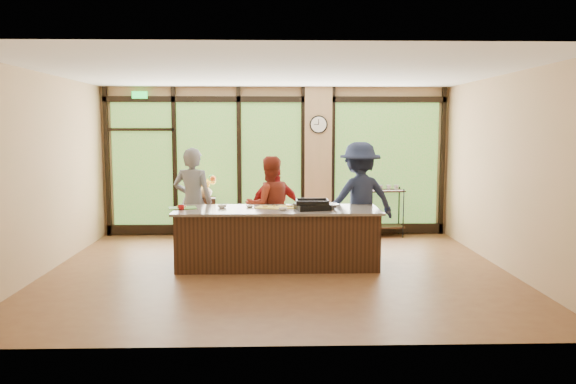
{
  "coord_description": "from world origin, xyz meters",
  "views": [
    {
      "loc": [
        -0.08,
        -8.41,
        2.18
      ],
      "look_at": [
        0.17,
        0.4,
        1.17
      ],
      "focal_mm": 35.0,
      "sensor_mm": 36.0,
      "label": 1
    }
  ],
  "objects": [
    {
      "name": "roasting_pan",
      "position": [
        0.54,
        0.18,
        0.96
      ],
      "size": [
        0.57,
        0.49,
        0.09
      ],
      "primitive_type": "cube",
      "rotation": [
        0.0,
        0.0,
        0.23
      ],
      "color": "black",
      "rests_on": "countertop"
    },
    {
      "name": "mixing_bowl",
      "position": [
        0.79,
        0.28,
        0.96
      ],
      "size": [
        0.43,
        0.43,
        0.08
      ],
      "primitive_type": "imported",
      "rotation": [
        0.0,
        0.0,
        0.42
      ],
      "color": "silver",
      "rests_on": "countertop"
    },
    {
      "name": "cutting_board_left",
      "position": [
        -1.5,
        0.38,
        0.93
      ],
      "size": [
        0.49,
        0.41,
        0.01
      ],
      "primitive_type": "cube",
      "rotation": [
        0.0,
        0.0,
        0.23
      ],
      "color": "#498B32",
      "rests_on": "countertop"
    },
    {
      "name": "island_base",
      "position": [
        0.0,
        0.3,
        0.44
      ],
      "size": [
        3.1,
        1.0,
        0.88
      ],
      "primitive_type": "cube",
      "color": "black",
      "rests_on": "floor"
    },
    {
      "name": "ceiling",
      "position": [
        0.0,
        0.0,
        3.0
      ],
      "size": [
        7.0,
        7.0,
        0.0
      ],
      "primitive_type": "plane",
      "rotation": [
        3.14,
        0.0,
        0.0
      ],
      "color": "silver",
      "rests_on": "back_wall"
    },
    {
      "name": "wall_clock",
      "position": [
        0.85,
        2.87,
        2.25
      ],
      "size": [
        0.36,
        0.04,
        0.36
      ],
      "color": "black",
      "rests_on": "window_wall"
    },
    {
      "name": "back_wall",
      "position": [
        0.0,
        3.0,
        1.5
      ],
      "size": [
        7.0,
        0.0,
        7.0
      ],
      "primitive_type": "plane",
      "rotation": [
        1.57,
        0.0,
        0.0
      ],
      "color": "tan",
      "rests_on": "floor"
    },
    {
      "name": "red_ramekin",
      "position": [
        -1.49,
        0.21,
        0.96
      ],
      "size": [
        0.11,
        0.11,
        0.08
      ],
      "primitive_type": "imported",
      "rotation": [
        0.0,
        0.0,
        -0.13
      ],
      "color": "#A81011",
      "rests_on": "countertop"
    },
    {
      "name": "cook_left",
      "position": [
        -1.43,
        1.08,
        0.93
      ],
      "size": [
        0.75,
        0.57,
        1.86
      ],
      "primitive_type": "imported",
      "rotation": [
        0.0,
        0.0,
        2.94
      ],
      "color": "slate",
      "rests_on": "floor"
    },
    {
      "name": "prep_bowl_far",
      "position": [
        -0.44,
        0.47,
        0.93
      ],
      "size": [
        0.15,
        0.15,
        0.03
      ],
      "primitive_type": "imported",
      "rotation": [
        0.0,
        0.0,
        0.35
      ],
      "color": "silver",
      "rests_on": "countertop"
    },
    {
      "name": "prep_bowl_mid",
      "position": [
        0.08,
        0.12,
        0.94
      ],
      "size": [
        0.14,
        0.14,
        0.04
      ],
      "primitive_type": "imported",
      "rotation": [
        0.0,
        0.0,
        0.07
      ],
      "color": "silver",
      "rests_on": "countertop"
    },
    {
      "name": "cutting_board_right",
      "position": [
        0.2,
        0.43,
        0.93
      ],
      "size": [
        0.49,
        0.42,
        0.01
      ],
      "primitive_type": "cube",
      "rotation": [
        0.0,
        0.0,
        -0.28
      ],
      "color": "gold",
      "rests_on": "countertop"
    },
    {
      "name": "left_wall",
      "position": [
        -3.5,
        0.0,
        1.5
      ],
      "size": [
        0.0,
        6.0,
        6.0
      ],
      "primitive_type": "plane",
      "rotation": [
        1.57,
        0.0,
        1.57
      ],
      "color": "tan",
      "rests_on": "floor"
    },
    {
      "name": "prep_bowl_near",
      "position": [
        -0.88,
        0.42,
        0.94
      ],
      "size": [
        0.15,
        0.15,
        0.05
      ],
      "primitive_type": "imported",
      "rotation": [
        0.0,
        0.0,
        0.04
      ],
      "color": "silver",
      "rests_on": "countertop"
    },
    {
      "name": "cook_midright",
      "position": [
        -0.03,
        1.12,
        0.8
      ],
      "size": [
        1.0,
        0.61,
        1.59
      ],
      "primitive_type": "imported",
      "rotation": [
        0.0,
        0.0,
        3.4
      ],
      "color": "maroon",
      "rests_on": "floor"
    },
    {
      "name": "window_wall",
      "position": [
        0.16,
        2.95,
        1.39
      ],
      "size": [
        6.9,
        0.12,
        3.0
      ],
      "color": "tan",
      "rests_on": "floor"
    },
    {
      "name": "countertop",
      "position": [
        0.0,
        0.3,
        0.9
      ],
      "size": [
        3.2,
        1.1,
        0.04
      ],
      "primitive_type": "cube",
      "color": "slate",
      "rests_on": "island_base"
    },
    {
      "name": "cook_right",
      "position": [
        1.4,
        0.98,
        0.97
      ],
      "size": [
        1.4,
        1.03,
        1.95
      ],
      "primitive_type": "imported",
      "rotation": [
        0.0,
        0.0,
        3.41
      ],
      "color": "#192037",
      "rests_on": "floor"
    },
    {
      "name": "floor",
      "position": [
        0.0,
        0.0,
        0.0
      ],
      "size": [
        7.0,
        7.0,
        0.0
      ],
      "primitive_type": "plane",
      "color": "brown",
      "rests_on": "ground"
    },
    {
      "name": "bar_cart",
      "position": [
        2.18,
        2.75,
        0.63
      ],
      "size": [
        0.8,
        0.5,
        1.04
      ],
      "rotation": [
        0.0,
        0.0,
        0.08
      ],
      "color": "black",
      "rests_on": "floor"
    },
    {
      "name": "right_wall",
      "position": [
        3.5,
        0.0,
        1.5
      ],
      "size": [
        0.0,
        6.0,
        6.0
      ],
      "primitive_type": "plane",
      "rotation": [
        1.57,
        0.0,
        -1.57
      ],
      "color": "tan",
      "rests_on": "floor"
    },
    {
      "name": "flower_vase",
      "position": [
        -1.41,
        2.59,
        0.96
      ],
      "size": [
        0.31,
        0.31,
        0.29
      ],
      "primitive_type": "imported",
      "rotation": [
        0.0,
        0.0,
        0.15
      ],
      "color": "#9B7D54",
      "rests_on": "flower_stand"
    },
    {
      "name": "cook_midleft",
      "position": [
        -0.13,
        1.09,
        0.85
      ],
      "size": [
        0.96,
        0.82,
        1.71
      ],
      "primitive_type": "imported",
      "rotation": [
        0.0,
        0.0,
        3.38
      ],
      "color": "maroon",
      "rests_on": "floor"
    },
    {
      "name": "cutting_board_center",
      "position": [
        -0.14,
        0.42,
        0.93
      ],
      "size": [
        0.46,
        0.4,
        0.01
      ],
      "primitive_type": "cube",
      "rotation": [
        0.0,
        0.0,
        -0.32
      ],
      "color": "gold",
      "rests_on": "countertop"
    },
    {
      "name": "flower_stand",
      "position": [
        -1.41,
        2.59,
        0.41
      ],
      "size": [
        0.45,
        0.45,
        0.81
      ],
      "primitive_type": "cube",
      "rotation": [
        0.0,
        0.0,
        0.1
      ],
      "color": "black",
      "rests_on": "floor"
    }
  ]
}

